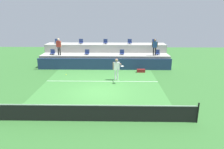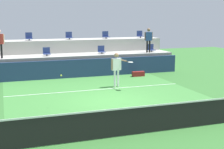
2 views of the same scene
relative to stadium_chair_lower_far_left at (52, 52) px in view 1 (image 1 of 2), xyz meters
The scene contains 21 objects.
ground_plane 9.12m from the stadium_chair_lower_far_left, 53.45° to the right, with size 40.00×40.00×0.00m, color #336B2D.
court_inner_paint 8.35m from the stadium_chair_lower_far_left, 49.30° to the right, with size 9.00×10.00×0.01m, color #3D7F38.
court_service_line 7.36m from the stadium_chair_lower_far_left, 42.03° to the right, with size 9.00×0.06×0.00m, color white.
tennis_net 12.49m from the stadium_chair_lower_far_left, 64.48° to the right, with size 10.48×0.08×1.07m.
sponsor_backboard 5.58m from the stadium_chair_lower_far_left, 12.96° to the right, with size 13.00×0.16×1.10m, color navy.
seating_tier_lower 5.43m from the stadium_chair_lower_far_left, ahead, with size 13.00×1.80×1.25m, color #ADAAA3.
seating_tier_upper 5.69m from the stadium_chair_lower_far_left, 19.19° to the left, with size 13.00×1.80×2.10m, color #ADAAA3.
stadium_chair_lower_far_left is the anchor object (origin of this frame).
stadium_chair_lower_left 3.54m from the stadium_chair_lower_far_left, ahead, with size 0.44×0.40×0.52m.
stadium_chair_lower_right 7.11m from the stadium_chair_lower_far_left, ahead, with size 0.44×0.40×0.52m.
stadium_chair_lower_far_right 10.70m from the stadium_chair_lower_far_left, ahead, with size 0.44×0.40×0.52m.
stadium_chair_upper_far_left 1.99m from the stadium_chair_lower_far_left, 89.67° to the left, with size 0.44×0.40×0.52m.
stadium_chair_upper_left 3.32m from the stadium_chair_lower_far_left, 34.06° to the left, with size 0.44×0.40×0.52m.
stadium_chair_upper_center 5.70m from the stadium_chair_lower_far_left, 18.63° to the left, with size 0.44×0.40×0.52m.
stadium_chair_upper_right 8.23m from the stadium_chair_lower_far_left, 12.70° to the left, with size 0.44×0.40×0.52m.
stadium_chair_upper_far_right 10.84m from the stadium_chair_lower_far_left, ahead, with size 0.44×0.40×0.52m.
tennis_player 7.96m from the stadium_chair_lower_far_left, 34.48° to the right, with size 0.89×1.20×1.80m.
spectator_in_grey 1.20m from the stadium_chair_lower_far_left, 25.32° to the right, with size 0.59×0.27×1.69m.
spectator_in_white 10.34m from the stadium_chair_lower_far_left, ahead, with size 0.58×0.23×1.64m.
tennis_ball 8.00m from the stadium_chair_lower_far_left, 66.98° to the right, with size 0.07×0.07×0.07m.
equipment_bag 9.18m from the stadium_chair_lower_far_left, 13.46° to the right, with size 0.76×0.28×0.30m, color maroon.
Camera 1 is at (1.12, -13.19, 5.24)m, focal length 32.63 mm.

